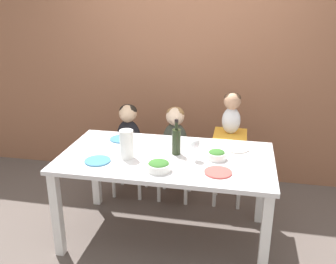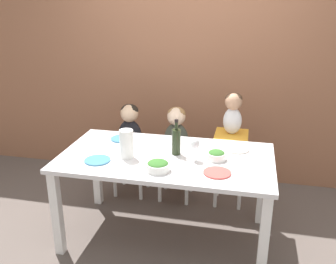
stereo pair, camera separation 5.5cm
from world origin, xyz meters
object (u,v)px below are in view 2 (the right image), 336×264
person_baby_right (233,109)px  wine_bottle (176,141)px  salad_bowl_small (216,155)px  chair_far_left (131,160)px  person_child_center (176,130)px  dinner_plate_front_right (217,173)px  paper_towel_roll (127,144)px  chair_far_center (176,164)px  salad_bowl_large (158,166)px  dinner_plate_back_right (237,149)px  dinner_plate_front_left (97,160)px  person_child_left (130,127)px  chair_right_highchair (231,151)px  wine_glass_near (195,144)px  dinner_plate_back_left (122,139)px

person_baby_right → wine_bottle: bearing=-122.6°
person_baby_right → salad_bowl_small: (-0.08, -0.68, -0.19)m
chair_far_left → wine_bottle: bearing=-46.5°
person_child_center → dinner_plate_front_right: size_ratio=2.59×
wine_bottle → dinner_plate_front_right: wine_bottle is taller
person_child_center → paper_towel_roll: (-0.24, -0.79, 0.15)m
chair_far_center → dinner_plate_front_right: 1.12m
dinner_plate_front_right → person_child_center: bearing=117.9°
salad_bowl_large → dinner_plate_back_right: size_ratio=0.90×
person_child_center → salad_bowl_small: person_child_center is taller
dinner_plate_front_left → dinner_plate_back_right: size_ratio=1.00×
person_child_center → wine_bottle: bearing=-78.7°
chair_far_left → person_child_center: person_child_center is taller
salad_bowl_large → chair_far_center: bearing=93.2°
wine_bottle → person_child_left: bearing=133.4°
wine_bottle → chair_right_highchair: bearing=57.3°
person_child_left → person_child_center: same height
wine_bottle → person_baby_right: bearing=57.4°
chair_far_left → wine_bottle: 1.02m
chair_far_center → paper_towel_roll: bearing=-107.1°
wine_glass_near → dinner_plate_back_right: wine_glass_near is taller
person_child_left → wine_glass_near: size_ratio=2.85×
wine_glass_near → dinner_plate_back_right: 0.45m
wine_glass_near → person_child_center: bearing=111.9°
paper_towel_roll → wine_glass_near: bearing=6.9°
chair_far_left → paper_towel_roll: (0.24, -0.79, 0.51)m
wine_glass_near → salad_bowl_large: size_ratio=1.01×
wine_glass_near → dinner_plate_front_left: (-0.74, -0.18, -0.13)m
chair_far_center → salad_bowl_large: 1.06m
chair_far_center → salad_bowl_small: salad_bowl_small is taller
chair_far_left → salad_bowl_large: size_ratio=2.42×
chair_far_center → person_child_left: size_ratio=0.84×
wine_bottle → dinner_plate_back_right: wine_bottle is taller
paper_towel_roll → dinner_plate_back_right: paper_towel_roll is taller
person_child_center → person_baby_right: size_ratio=1.32×
wine_glass_near → salad_bowl_small: 0.20m
chair_far_left → chair_far_center: same height
person_baby_right → dinner_plate_back_left: person_baby_right is taller
chair_right_highchair → dinner_plate_front_right: dinner_plate_front_right is taller
person_child_left → dinner_plate_back_right: bearing=-22.1°
chair_right_highchair → salad_bowl_small: (-0.08, -0.68, 0.24)m
paper_towel_roll → salad_bowl_large: size_ratio=1.27×
salad_bowl_large → salad_bowl_small: same height
dinner_plate_back_right → dinner_plate_front_right: 0.50m
person_child_left → person_child_center: bearing=0.0°
chair_far_center → dinner_plate_back_left: size_ratio=2.17×
paper_towel_roll → person_child_left: bearing=106.6°
chair_far_center → dinner_plate_back_right: dinner_plate_back_right is taller
paper_towel_roll → wine_bottle: bearing=22.0°
chair_far_left → chair_far_center: size_ratio=1.00×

